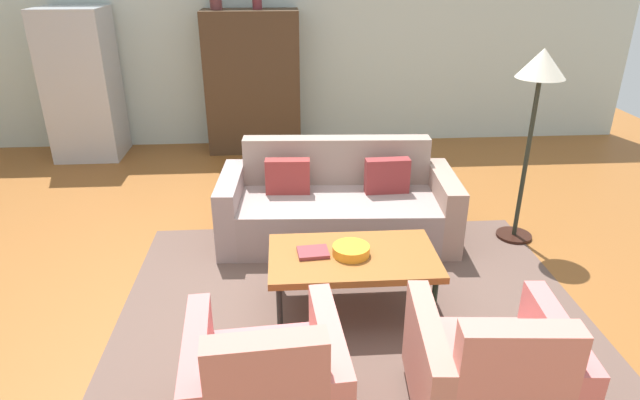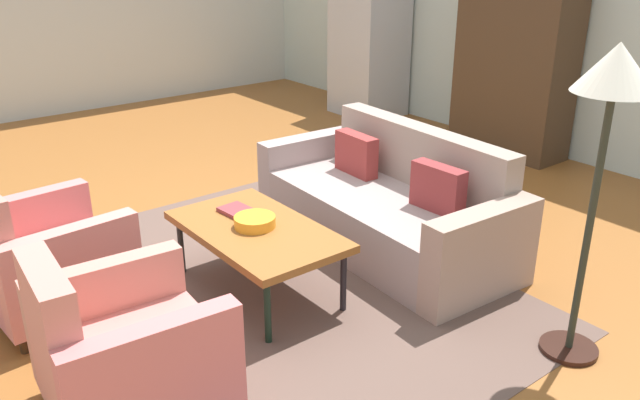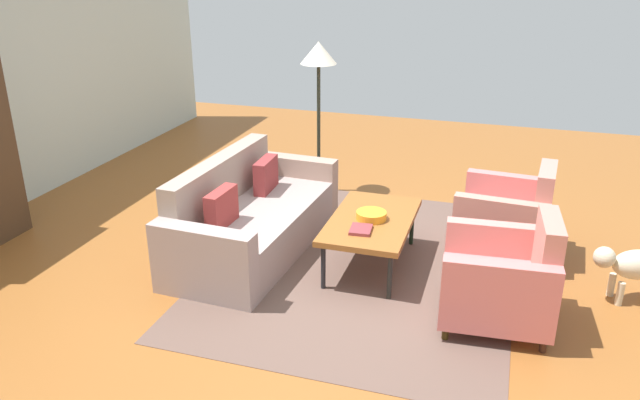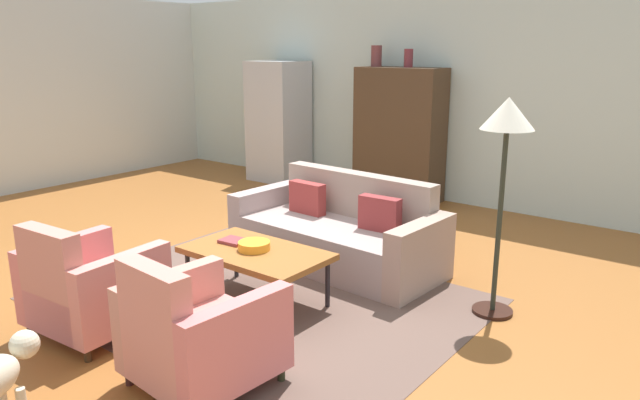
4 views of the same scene
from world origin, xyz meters
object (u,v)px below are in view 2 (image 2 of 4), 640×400
Objects in this scene: floor_lamp at (611,100)px; cabinet at (515,67)px; couch at (391,207)px; armchair_right at (119,354)px; book_stack at (236,210)px; refrigerator at (369,41)px; coffee_table at (257,233)px; armchair_left at (41,262)px; fruit_bowl at (255,222)px.

cabinet is at bearing 132.45° from floor_lamp.
armchair_right is at bearing 107.13° from couch.
book_stack is 0.13× the size of refrigerator.
coffee_table is at bearing 121.39° from armchair_right.
armchair_right is at bearing -62.97° from coffee_table.
couch is 1.21m from book_stack.
coffee_table is 3.86m from cabinet.
book_stack is at bearing 174.63° from coffee_table.
coffee_table is 1.31m from armchair_right.
coffee_table is at bearing -148.59° from floor_lamp.
book_stack reaches higher than coffee_table.
floor_lamp reaches higher than armchair_left.
floor_lamp is (2.50, -2.73, 0.54)m from cabinet.
fruit_bowl is 0.15× the size of floor_lamp.
refrigerator is at bearing 129.13° from fruit_bowl.
book_stack is at bearing 174.31° from fruit_bowl.
armchair_right reaches higher than book_stack.
cabinet reaches higher than fruit_bowl.
coffee_table is 4.53× the size of fruit_bowl.
coffee_table is at bearing -77.20° from cabinet.
cabinet is (-0.85, 3.73, 0.48)m from coffee_table.
armchair_left is 1.00× the size of armchair_right.
floor_lamp is at bearing -29.61° from refrigerator.
couch is 1.19× the size of cabinet.
book_stack is (0.31, 1.19, 0.13)m from armchair_left.
fruit_bowl is at bearing 59.36° from armchair_left.
book_stack is 0.13× the size of cabinet.
book_stack is (-0.88, 1.19, 0.13)m from armchair_right.
fruit_bowl is at bearing -148.83° from floor_lamp.
couch is 1.79× the size of coffee_table.
refrigerator is at bearing -36.37° from couch.
book_stack is 4.51m from refrigerator.
coffee_table is 0.67× the size of cabinet.
armchair_right is 1.49m from book_stack.
couch is 1.20m from fruit_bowl.
book_stack is 3.77m from cabinet.
couch is 1.25× the size of floor_lamp.
refrigerator reaches higher than armchair_left.
fruit_bowl is (0.58, 1.17, 0.15)m from armchair_left.
refrigerator is (-2.12, -0.10, 0.03)m from cabinet.
refrigerator is (-3.56, 4.79, 0.58)m from armchair_right.
armchair_right is 3.79× the size of book_stack.
cabinet is 0.97× the size of refrigerator.
coffee_table is at bearing -50.72° from refrigerator.
cabinet reaches higher than floor_lamp.
fruit_bowl is at bearing -180.00° from coffee_table.
coffee_table is 2.19m from floor_lamp.
refrigerator reaches higher than cabinet.
coffee_table is 0.08m from fruit_bowl.
cabinet is 2.12m from refrigerator.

